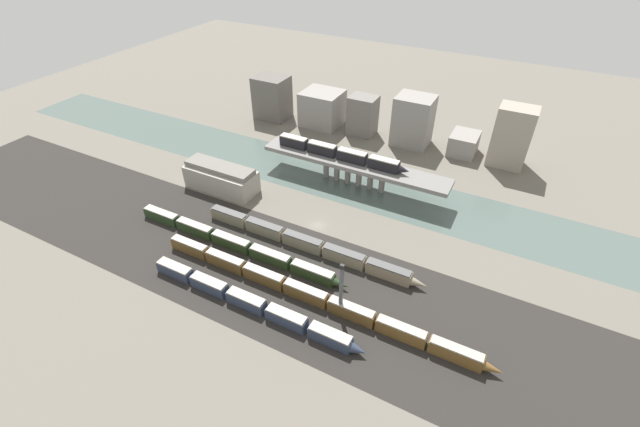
{
  "coord_description": "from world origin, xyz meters",
  "views": [
    {
      "loc": [
        49.33,
        -92.73,
        83.93
      ],
      "look_at": [
        0.0,
        1.46,
        3.61
      ],
      "focal_mm": 24.0,
      "sensor_mm": 36.0,
      "label": 1
    }
  ],
  "objects_px": {
    "train_yard_near": "(251,303)",
    "train_yard_mid": "(310,295)",
    "train_yard_far": "(236,244)",
    "signal_tower": "(341,291)",
    "train_yard_outer": "(307,244)",
    "train_on_bridge": "(340,153)",
    "warehouse_building": "(221,178)"
  },
  "relations": [
    {
      "from": "train_yard_far",
      "to": "train_yard_near",
      "type": "bearing_deg",
      "value": -44.04
    },
    {
      "from": "signal_tower",
      "to": "train_yard_near",
      "type": "bearing_deg",
      "value": -157.43
    },
    {
      "from": "train_yard_outer",
      "to": "signal_tower",
      "type": "relative_size",
      "value": 4.19
    },
    {
      "from": "warehouse_building",
      "to": "signal_tower",
      "type": "relative_size",
      "value": 1.54
    },
    {
      "from": "train_yard_near",
      "to": "train_yard_far",
      "type": "bearing_deg",
      "value": 135.96
    },
    {
      "from": "train_yard_near",
      "to": "warehouse_building",
      "type": "xyz_separation_m",
      "value": [
        -40.31,
        40.1,
        2.74
      ]
    },
    {
      "from": "train_yard_near",
      "to": "train_yard_mid",
      "type": "height_order",
      "value": "train_yard_mid"
    },
    {
      "from": "warehouse_building",
      "to": "train_yard_mid",
      "type": "bearing_deg",
      "value": -30.82
    },
    {
      "from": "warehouse_building",
      "to": "signal_tower",
      "type": "height_order",
      "value": "signal_tower"
    },
    {
      "from": "warehouse_building",
      "to": "train_yard_near",
      "type": "bearing_deg",
      "value": -44.85
    },
    {
      "from": "train_yard_mid",
      "to": "signal_tower",
      "type": "height_order",
      "value": "signal_tower"
    },
    {
      "from": "train_yard_near",
      "to": "train_yard_outer",
      "type": "bearing_deg",
      "value": 86.59
    },
    {
      "from": "train_on_bridge",
      "to": "signal_tower",
      "type": "height_order",
      "value": "signal_tower"
    },
    {
      "from": "train_yard_near",
      "to": "train_yard_far",
      "type": "height_order",
      "value": "train_yard_near"
    },
    {
      "from": "train_yard_far",
      "to": "signal_tower",
      "type": "bearing_deg",
      "value": -11.85
    },
    {
      "from": "train_yard_outer",
      "to": "train_on_bridge",
      "type": "bearing_deg",
      "value": 101.33
    },
    {
      "from": "signal_tower",
      "to": "train_on_bridge",
      "type": "bearing_deg",
      "value": 115.7
    },
    {
      "from": "train_yard_mid",
      "to": "signal_tower",
      "type": "bearing_deg",
      "value": -2.53
    },
    {
      "from": "train_yard_mid",
      "to": "train_yard_outer",
      "type": "relative_size",
      "value": 1.32
    },
    {
      "from": "train_on_bridge",
      "to": "train_yard_mid",
      "type": "bearing_deg",
      "value": -71.94
    },
    {
      "from": "warehouse_building",
      "to": "signal_tower",
      "type": "bearing_deg",
      "value": -27.35
    },
    {
      "from": "train_yard_mid",
      "to": "warehouse_building",
      "type": "height_order",
      "value": "warehouse_building"
    },
    {
      "from": "train_on_bridge",
      "to": "train_yard_outer",
      "type": "height_order",
      "value": "train_on_bridge"
    },
    {
      "from": "train_on_bridge",
      "to": "warehouse_building",
      "type": "distance_m",
      "value": 42.29
    },
    {
      "from": "train_yard_near",
      "to": "warehouse_building",
      "type": "relative_size",
      "value": 2.39
    },
    {
      "from": "train_yard_mid",
      "to": "warehouse_building",
      "type": "xyz_separation_m",
      "value": [
        -52.19,
        31.14,
        2.57
      ]
    },
    {
      "from": "warehouse_building",
      "to": "train_yard_far",
      "type": "bearing_deg",
      "value": -45.43
    },
    {
      "from": "train_yard_mid",
      "to": "train_yard_outer",
      "type": "bearing_deg",
      "value": 121.35
    },
    {
      "from": "train_yard_outer",
      "to": "signal_tower",
      "type": "distance_m",
      "value": 26.53
    },
    {
      "from": "train_yard_outer",
      "to": "warehouse_building",
      "type": "xyz_separation_m",
      "value": [
        -41.86,
        14.17,
        2.51
      ]
    },
    {
      "from": "train_yard_mid",
      "to": "train_yard_far",
      "type": "bearing_deg",
      "value": 165.43
    },
    {
      "from": "train_yard_near",
      "to": "train_yard_mid",
      "type": "bearing_deg",
      "value": 37.02
    }
  ]
}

